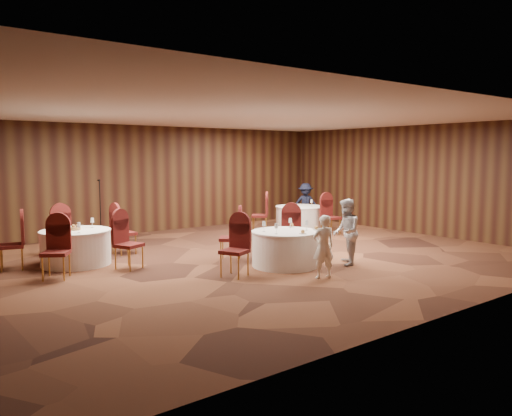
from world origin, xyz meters
TOP-DOWN VIEW (x-y plane):
  - ground at (0.00, 0.00)m, footprint 12.00×12.00m
  - room_shell at (0.00, 0.00)m, footprint 12.00×12.00m
  - table_main at (-0.02, -1.10)m, footprint 1.41×1.41m
  - table_left at (-3.47, 1.69)m, footprint 1.45×1.45m
  - table_right at (3.69, 2.53)m, footprint 1.51×1.51m
  - chairs_main at (-0.34, -0.44)m, footprint 3.11×1.98m
  - chairs_left at (-3.43, 1.70)m, footprint 3.06×3.00m
  - chairs_right at (3.15, 2.15)m, footprint 2.01×2.33m
  - tabletop_main at (0.17, -1.15)m, footprint 1.14×1.02m
  - tabletop_left at (-3.46, 1.70)m, footprint 0.79×0.83m
  - tabletop_right at (3.94, 2.27)m, footprint 0.08×0.08m
  - mic_stand at (-2.16, 3.77)m, footprint 0.24×0.24m
  - woman_a at (-0.14, -2.33)m, footprint 0.50×0.40m
  - woman_b at (1.08, -1.78)m, footprint 0.85×0.86m
  - man_c at (4.72, 3.37)m, footprint 0.99×1.00m

SIDE VIEW (x-z plane):
  - ground at x=0.00m, z-range 0.00..0.00m
  - table_right at x=3.69m, z-range 0.01..0.75m
  - table_main at x=-0.02m, z-range 0.01..0.75m
  - table_left at x=-3.47m, z-range 0.01..0.75m
  - chairs_main at x=-0.34m, z-range 0.00..1.00m
  - chairs_left at x=-3.43m, z-range 0.00..1.00m
  - chairs_right at x=3.15m, z-range 0.00..1.00m
  - mic_stand at x=-2.16m, z-range -0.35..1.35m
  - woman_a at x=-0.14m, z-range 0.00..1.20m
  - man_c at x=4.72m, z-range 0.00..1.38m
  - woman_b at x=1.08m, z-range 0.00..1.40m
  - tabletop_left at x=-3.46m, z-range 0.71..0.93m
  - tabletop_main at x=0.17m, z-range 0.73..0.94m
  - tabletop_right at x=3.94m, z-range 0.79..1.01m
  - room_shell at x=0.00m, z-range -4.04..7.96m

